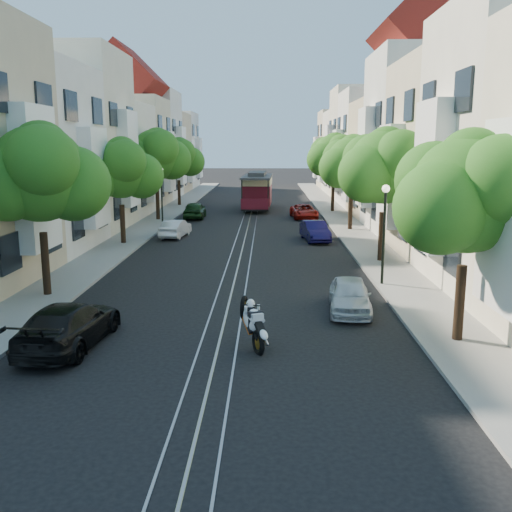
# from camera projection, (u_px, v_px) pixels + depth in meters

# --- Properties ---
(ground) EXTENTS (200.00, 200.00, 0.00)m
(ground) POSITION_uv_depth(u_px,v_px,m) (250.00, 216.00, 47.81)
(ground) COLOR black
(ground) RESTS_ON ground
(sidewalk_east) EXTENTS (2.50, 80.00, 0.12)m
(sidewalk_east) POSITION_uv_depth(u_px,v_px,m) (337.00, 216.00, 47.65)
(sidewalk_east) COLOR gray
(sidewalk_east) RESTS_ON ground
(sidewalk_west) EXTENTS (2.50, 80.00, 0.12)m
(sidewalk_west) POSITION_uv_depth(u_px,v_px,m) (164.00, 215.00, 47.95)
(sidewalk_west) COLOR gray
(sidewalk_west) RESTS_ON ground
(rail_left) EXTENTS (0.06, 80.00, 0.02)m
(rail_left) POSITION_uv_depth(u_px,v_px,m) (244.00, 216.00, 47.82)
(rail_left) COLOR gray
(rail_left) RESTS_ON ground
(rail_slot) EXTENTS (0.06, 80.00, 0.02)m
(rail_slot) POSITION_uv_depth(u_px,v_px,m) (250.00, 216.00, 47.81)
(rail_slot) COLOR gray
(rail_slot) RESTS_ON ground
(rail_right) EXTENTS (0.06, 80.00, 0.02)m
(rail_right) POSITION_uv_depth(u_px,v_px,m) (257.00, 216.00, 47.80)
(rail_right) COLOR gray
(rail_right) RESTS_ON ground
(lane_line) EXTENTS (0.08, 80.00, 0.01)m
(lane_line) POSITION_uv_depth(u_px,v_px,m) (250.00, 216.00, 47.81)
(lane_line) COLOR tan
(lane_line) RESTS_ON ground
(townhouses_east) EXTENTS (7.75, 72.00, 12.00)m
(townhouses_east) POSITION_uv_depth(u_px,v_px,m) (395.00, 154.00, 46.49)
(townhouses_east) COLOR beige
(townhouses_east) RESTS_ON ground
(townhouses_west) EXTENTS (7.75, 72.00, 11.76)m
(townhouses_west) POSITION_uv_depth(u_px,v_px,m) (107.00, 155.00, 46.99)
(townhouses_west) COLOR silver
(townhouses_west) RESTS_ON ground
(tree_e_a) EXTENTS (4.72, 3.87, 6.27)m
(tree_e_a) POSITION_uv_depth(u_px,v_px,m) (469.00, 198.00, 16.38)
(tree_e_a) COLOR black
(tree_e_a) RESTS_ON ground
(tree_e_b) EXTENTS (4.93, 4.08, 6.68)m
(tree_e_b) POSITION_uv_depth(u_px,v_px,m) (385.00, 169.00, 28.09)
(tree_e_b) COLOR black
(tree_e_b) RESTS_ON ground
(tree_e_c) EXTENTS (4.84, 3.99, 6.52)m
(tree_e_c) POSITION_uv_depth(u_px,v_px,m) (353.00, 164.00, 38.91)
(tree_e_c) COLOR black
(tree_e_c) RESTS_ON ground
(tree_e_d) EXTENTS (5.01, 4.16, 6.85)m
(tree_e_d) POSITION_uv_depth(u_px,v_px,m) (334.00, 157.00, 49.65)
(tree_e_d) COLOR black
(tree_e_d) RESTS_ON ground
(tree_w_a) EXTENTS (4.93, 4.08, 6.68)m
(tree_w_a) POSITION_uv_depth(u_px,v_px,m) (40.00, 176.00, 21.51)
(tree_w_a) COLOR black
(tree_w_a) RESTS_ON ground
(tree_w_b) EXTENTS (4.72, 3.87, 6.27)m
(tree_w_b) POSITION_uv_depth(u_px,v_px,m) (121.00, 171.00, 33.35)
(tree_w_b) COLOR black
(tree_w_b) RESTS_ON ground
(tree_w_c) EXTENTS (5.13, 4.28, 7.09)m
(tree_w_c) POSITION_uv_depth(u_px,v_px,m) (157.00, 156.00, 44.01)
(tree_w_c) COLOR black
(tree_w_c) RESTS_ON ground
(tree_w_d) EXTENTS (4.84, 3.99, 6.52)m
(tree_w_d) POSITION_uv_depth(u_px,v_px,m) (179.00, 158.00, 54.90)
(tree_w_d) COLOR black
(tree_w_d) RESTS_ON ground
(lamp_east) EXTENTS (0.32, 0.32, 4.16)m
(lamp_east) POSITION_uv_depth(u_px,v_px,m) (385.00, 220.00, 23.59)
(lamp_east) COLOR black
(lamp_east) RESTS_ON ground
(lamp_west) EXTENTS (0.32, 0.32, 4.16)m
(lamp_west) POSITION_uv_depth(u_px,v_px,m) (162.00, 187.00, 41.50)
(lamp_west) COLOR black
(lamp_west) RESTS_ON ground
(sportbike_rider) EXTENTS (0.85, 1.91, 1.47)m
(sportbike_rider) POSITION_uv_depth(u_px,v_px,m) (252.00, 321.00, 16.67)
(sportbike_rider) COLOR black
(sportbike_rider) RESTS_ON ground
(cable_car) EXTENTS (2.89, 8.30, 3.16)m
(cable_car) POSITION_uv_depth(u_px,v_px,m) (257.00, 189.00, 52.37)
(cable_car) COLOR black
(cable_car) RESTS_ON ground
(parked_car_e_near) EXTENTS (1.76, 3.70, 1.22)m
(parked_car_e_near) POSITION_uv_depth(u_px,v_px,m) (350.00, 295.00, 20.33)
(parked_car_e_near) COLOR silver
(parked_car_e_near) RESTS_ON ground
(parked_car_e_mid) EXTENTS (1.79, 3.89, 1.24)m
(parked_car_e_mid) POSITION_uv_depth(u_px,v_px,m) (315.00, 231.00, 35.42)
(parked_car_e_mid) COLOR #0F0B3B
(parked_car_e_mid) RESTS_ON ground
(parked_car_e_far) EXTENTS (2.28, 4.28, 1.15)m
(parked_car_e_far) POSITION_uv_depth(u_px,v_px,m) (304.00, 211.00, 46.22)
(parked_car_e_far) COLOR maroon
(parked_car_e_far) RESTS_ON ground
(parked_car_w_near) EXTENTS (2.26, 4.76, 1.34)m
(parked_car_w_near) POSITION_uv_depth(u_px,v_px,m) (69.00, 325.00, 16.79)
(parked_car_w_near) COLOR black
(parked_car_w_near) RESTS_ON ground
(parked_car_w_mid) EXTENTS (1.67, 3.65, 1.16)m
(parked_car_w_mid) POSITION_uv_depth(u_px,v_px,m) (175.00, 228.00, 36.81)
(parked_car_w_mid) COLOR silver
(parked_car_w_mid) RESTS_ON ground
(parked_car_w_far) EXTENTS (1.68, 4.05, 1.37)m
(parked_car_w_far) POSITION_uv_depth(u_px,v_px,m) (195.00, 210.00, 46.18)
(parked_car_w_far) COLOR black
(parked_car_w_far) RESTS_ON ground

